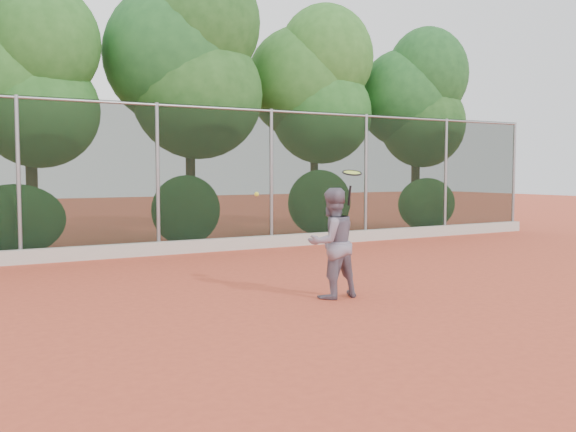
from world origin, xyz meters
TOP-DOWN VIEW (x-y plane):
  - ground at (0.00, 0.00)m, footprint 80.00×80.00m
  - concrete_curb at (0.00, 6.82)m, footprint 24.00×0.20m
  - tennis_player at (0.57, 0.65)m, footprint 0.83×0.65m
  - chainlink_fence at (-0.00, 7.00)m, footprint 24.09×0.09m
  - foliage_backdrop at (-0.55, 8.98)m, footprint 23.70×3.63m
  - tennis_racket at (0.91, 0.63)m, footprint 0.38×0.37m
  - tennis_ball_in_flight at (-0.52, 1.03)m, footprint 0.07×0.07m

SIDE VIEW (x-z plane):
  - ground at x=0.00m, z-range 0.00..0.00m
  - concrete_curb at x=0.00m, z-range 0.00..0.30m
  - tennis_player at x=0.57m, z-range 0.00..1.68m
  - tennis_ball_in_flight at x=-0.52m, z-range 1.56..1.62m
  - chainlink_fence at x=0.00m, z-range 0.11..3.61m
  - tennis_racket at x=0.91m, z-range 1.58..2.14m
  - foliage_backdrop at x=-0.55m, z-range 0.63..8.18m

